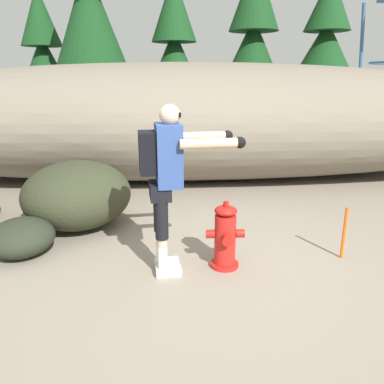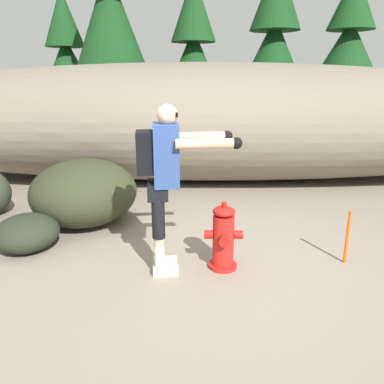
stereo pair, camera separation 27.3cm
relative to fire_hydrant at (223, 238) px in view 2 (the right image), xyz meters
name	(u,v)px [view 2 (the right image)]	position (x,y,z in m)	size (l,w,h in m)	color
ground_plane	(203,276)	(-0.22, -0.15, -0.36)	(56.00, 56.00, 0.04)	gray
dirt_embankment	(201,122)	(-0.22, 3.83, 0.78)	(15.79, 3.20, 2.23)	#756B5B
fire_hydrant	(223,238)	(0.00, 0.00, 0.00)	(0.40, 0.35, 0.73)	red
utility_worker	(165,170)	(-0.59, -0.07, 0.75)	(1.01, 0.60, 1.72)	beige
boulder_large	(84,192)	(-1.83, 1.27, 0.11)	(1.47, 1.42, 0.90)	#2E3220
boulder_outlier	(27,233)	(-2.27, 0.40, -0.12)	(0.75, 0.73, 0.43)	#262C1F
pine_tree_far_left	(66,57)	(-4.83, 10.00, 2.29)	(2.04, 2.04, 4.79)	#47331E
pine_tree_left	(109,5)	(-2.85, 8.13, 3.58)	(2.59, 2.59, 7.30)	#47331E
pine_tree_center	(193,54)	(-0.45, 9.02, 2.34)	(2.17, 2.17, 4.99)	#47331E
pine_tree_right	(274,43)	(2.33, 10.45, 2.76)	(2.68, 2.68, 5.88)	#47331E
pine_tree_far_right	(349,40)	(4.64, 9.69, 2.78)	(2.37, 2.37, 5.23)	#47331E
survey_stake	(347,237)	(1.35, 0.14, -0.04)	(0.04, 0.04, 0.60)	#E55914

